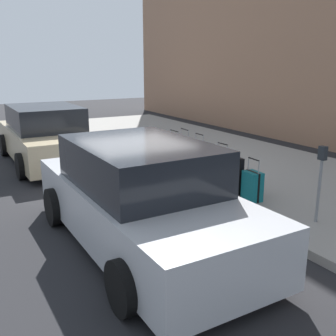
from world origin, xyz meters
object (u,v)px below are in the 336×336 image
(suitcase_maroon_3, at_px, (208,169))
(bollard_post, at_px, (145,144))
(suitcase_red_5, at_px, (184,157))
(suitcase_black_1, at_px, (234,176))
(suitcase_teal_0, at_px, (252,186))
(suitcase_silver_2, at_px, (222,170))
(fire_hydrant, at_px, (163,148))
(suitcase_navy_6, at_px, (174,154))
(parked_car_beige_1, at_px, (46,136))
(parking_meter, at_px, (321,173))
(parked_car_silver_0, at_px, (140,198))
(suitcase_olive_4, at_px, (199,162))

(suitcase_maroon_3, bearing_deg, bollard_post, 2.81)
(suitcase_red_5, bearing_deg, suitcase_black_1, -179.91)
(suitcase_maroon_3, bearing_deg, suitcase_teal_0, -177.80)
(suitcase_teal_0, distance_m, suitcase_silver_2, 0.91)
(suitcase_black_1, distance_m, bollard_post, 3.72)
(suitcase_red_5, distance_m, bollard_post, 1.89)
(bollard_post, bearing_deg, fire_hydrant, -168.60)
(suitcase_navy_6, distance_m, parked_car_beige_1, 3.72)
(parking_meter, distance_m, parked_car_silver_0, 2.91)
(suitcase_teal_0, height_order, fire_hydrant, suitcase_teal_0)
(suitcase_teal_0, height_order, suitcase_silver_2, suitcase_silver_2)
(fire_hydrant, distance_m, parking_meter, 4.79)
(suitcase_black_1, relative_size, parked_car_beige_1, 0.18)
(suitcase_maroon_3, relative_size, suitcase_navy_6, 0.94)
(suitcase_silver_2, bearing_deg, suitcase_navy_6, 1.00)
(bollard_post, xyz_separation_m, parked_car_silver_0, (-4.57, 2.35, 0.22))
(suitcase_olive_4, xyz_separation_m, suitcase_red_5, (0.47, 0.10, 0.02))
(suitcase_black_1, xyz_separation_m, suitcase_silver_2, (0.45, -0.05, -0.00))
(suitcase_teal_0, xyz_separation_m, suitcase_black_1, (0.45, 0.09, 0.10))
(parking_meter, bearing_deg, suitcase_navy_6, 3.94)
(fire_hydrant, bearing_deg, parking_meter, -176.99)
(suitcase_teal_0, height_order, parking_meter, parking_meter)
(fire_hydrant, distance_m, bollard_post, 0.76)
(fire_hydrant, xyz_separation_m, parking_meter, (-4.76, -0.25, 0.45))
(suitcase_teal_0, relative_size, suitcase_red_5, 0.77)
(suitcase_teal_0, xyz_separation_m, suitcase_red_5, (2.29, 0.09, 0.10))
(suitcase_silver_2, relative_size, bollard_post, 1.26)
(suitcase_silver_2, bearing_deg, suitcase_olive_4, -3.31)
(suitcase_teal_0, xyz_separation_m, suitcase_silver_2, (0.90, 0.04, 0.10))
(suitcase_maroon_3, distance_m, suitcase_red_5, 0.93)
(suitcase_olive_4, distance_m, suitcase_red_5, 0.48)
(parking_meter, height_order, parked_car_silver_0, parked_car_silver_0)
(suitcase_maroon_3, relative_size, fire_hydrant, 1.24)
(suitcase_silver_2, relative_size, fire_hydrant, 1.33)
(suitcase_black_1, relative_size, bollard_post, 1.07)
(suitcase_silver_2, height_order, parked_car_silver_0, parked_car_silver_0)
(suitcase_teal_0, distance_m, suitcase_black_1, 0.47)
(suitcase_maroon_3, xyz_separation_m, suitcase_red_5, (0.93, 0.04, 0.08))
(suitcase_teal_0, distance_m, suitcase_navy_6, 2.79)
(suitcase_navy_6, xyz_separation_m, parked_car_beige_1, (2.77, 2.46, 0.24))
(fire_hydrant, bearing_deg, suitcase_red_5, 177.56)
(suitcase_silver_2, relative_size, parked_car_beige_1, 0.21)
(suitcase_navy_6, xyz_separation_m, parked_car_silver_0, (-3.19, 2.46, 0.25))
(parked_car_silver_0, height_order, parked_car_beige_1, parked_car_silver_0)
(suitcase_teal_0, bearing_deg, bollard_post, 2.61)
(suitcase_black_1, xyz_separation_m, parked_car_silver_0, (-0.85, 2.45, 0.23))
(parking_meter, height_order, parked_car_beige_1, parked_car_beige_1)
(suitcase_maroon_3, height_order, suitcase_red_5, suitcase_red_5)
(suitcase_black_1, xyz_separation_m, suitcase_olive_4, (1.37, -0.10, -0.01))
(suitcase_teal_0, distance_m, parked_car_silver_0, 2.59)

